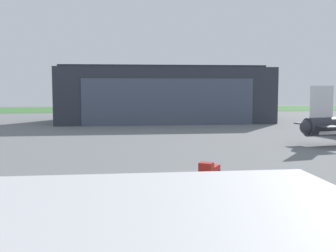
{
  "coord_description": "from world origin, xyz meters",
  "views": [
    {
      "loc": [
        -11.14,
        -63.65,
        13.46
      ],
      "look_at": [
        -1.15,
        17.94,
        5.67
      ],
      "focal_mm": 46.07,
      "sensor_mm": 36.0,
      "label": 1
    }
  ],
  "objects": [
    {
      "name": "baggage_tug",
      "position": [
        2.3,
        -3.05,
        1.2
      ],
      "size": [
        3.91,
        4.68,
        2.45
      ],
      "color": "#AD1E19",
      "rests_on": "ground_plane"
    },
    {
      "name": "ground_plane",
      "position": [
        0.0,
        0.0,
        0.0
      ],
      "size": [
        440.0,
        440.0,
        0.0
      ],
      "primitive_type": "plane",
      "color": "slate"
    },
    {
      "name": "maintenance_hangar",
      "position": [
        6.77,
        96.72,
        10.0
      ],
      "size": [
        76.48,
        33.42,
        20.91
      ],
      "color": "#2D333D",
      "rests_on": "ground_plane"
    },
    {
      "name": "grass_field_strip",
      "position": [
        0.0,
        178.68,
        0.04
      ],
      "size": [
        440.0,
        56.0,
        0.08
      ],
      "primitive_type": "cube",
      "color": "#386B34",
      "rests_on": "ground_plane"
    }
  ]
}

